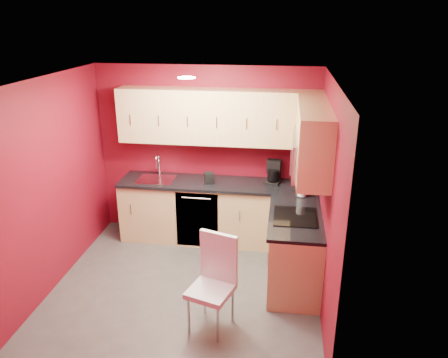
% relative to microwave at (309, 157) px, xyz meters
% --- Properties ---
extents(floor, '(3.20, 3.20, 0.00)m').
position_rel_microwave_xyz_m(floor, '(-1.39, -0.20, -1.66)').
color(floor, '#4A4845').
rests_on(floor, ground).
extents(ceiling, '(3.20, 3.20, 0.00)m').
position_rel_microwave_xyz_m(ceiling, '(-1.39, -0.20, 0.84)').
color(ceiling, white).
rests_on(ceiling, wall_back).
extents(wall_back, '(3.20, 0.00, 3.20)m').
position_rel_microwave_xyz_m(wall_back, '(-1.39, 1.30, -0.41)').
color(wall_back, maroon).
rests_on(wall_back, floor).
extents(wall_front, '(3.20, 0.00, 3.20)m').
position_rel_microwave_xyz_m(wall_front, '(-1.39, -1.70, -0.41)').
color(wall_front, maroon).
rests_on(wall_front, floor).
extents(wall_left, '(0.00, 3.00, 3.00)m').
position_rel_microwave_xyz_m(wall_left, '(-2.99, -0.20, -0.41)').
color(wall_left, maroon).
rests_on(wall_left, floor).
extents(wall_right, '(0.00, 3.00, 3.00)m').
position_rel_microwave_xyz_m(wall_right, '(0.21, -0.20, -0.41)').
color(wall_right, maroon).
rests_on(wall_right, floor).
extents(base_cabinets_back, '(2.80, 0.60, 0.87)m').
position_rel_microwave_xyz_m(base_cabinets_back, '(-1.19, 1.00, -1.22)').
color(base_cabinets_back, tan).
rests_on(base_cabinets_back, floor).
extents(base_cabinets_right, '(0.60, 1.30, 0.87)m').
position_rel_microwave_xyz_m(base_cabinets_right, '(-0.09, 0.05, -1.22)').
color(base_cabinets_right, tan).
rests_on(base_cabinets_right, floor).
extents(countertop_back, '(2.80, 0.63, 0.04)m').
position_rel_microwave_xyz_m(countertop_back, '(-1.19, 0.99, -0.77)').
color(countertop_back, black).
rests_on(countertop_back, base_cabinets_back).
extents(countertop_right, '(0.63, 1.27, 0.04)m').
position_rel_microwave_xyz_m(countertop_right, '(-0.11, 0.04, -0.77)').
color(countertop_right, black).
rests_on(countertop_right, base_cabinets_right).
extents(upper_cabinets_back, '(2.80, 0.35, 0.75)m').
position_rel_microwave_xyz_m(upper_cabinets_back, '(-1.19, 1.13, 0.17)').
color(upper_cabinets_back, '#DCB57C').
rests_on(upper_cabinets_back, wall_back).
extents(upper_cabinets_right, '(0.35, 1.55, 0.75)m').
position_rel_microwave_xyz_m(upper_cabinets_right, '(0.03, 0.24, 0.23)').
color(upper_cabinets_right, '#DCB57C').
rests_on(upper_cabinets_right, wall_right).
extents(microwave, '(0.42, 0.76, 0.42)m').
position_rel_microwave_xyz_m(microwave, '(0.00, 0.00, 0.00)').
color(microwave, silver).
rests_on(microwave, upper_cabinets_right).
extents(cooktop, '(0.50, 0.55, 0.01)m').
position_rel_microwave_xyz_m(cooktop, '(-0.11, 0.00, -0.74)').
color(cooktop, black).
rests_on(cooktop, countertop_right).
extents(sink, '(0.52, 0.42, 0.35)m').
position_rel_microwave_xyz_m(sink, '(-2.09, 1.00, -0.72)').
color(sink, silver).
rests_on(sink, countertop_back).
extents(dishwasher_front, '(0.60, 0.02, 0.82)m').
position_rel_microwave_xyz_m(dishwasher_front, '(-1.44, 0.71, -1.22)').
color(dishwasher_front, black).
rests_on(dishwasher_front, base_cabinets_back).
extents(downlight, '(0.20, 0.20, 0.01)m').
position_rel_microwave_xyz_m(downlight, '(-1.39, 0.10, 0.82)').
color(downlight, white).
rests_on(downlight, ceiling).
extents(coffee_maker, '(0.23, 0.28, 0.32)m').
position_rel_microwave_xyz_m(coffee_maker, '(-0.42, 1.08, -0.59)').
color(coffee_maker, black).
rests_on(coffee_maker, countertop_back).
extents(napkin_holder, '(0.17, 0.17, 0.15)m').
position_rel_microwave_xyz_m(napkin_holder, '(-1.31, 0.96, -0.68)').
color(napkin_holder, black).
rests_on(napkin_holder, countertop_back).
extents(paper_towel, '(0.19, 0.19, 0.27)m').
position_rel_microwave_xyz_m(paper_towel, '(-0.03, 0.65, -0.61)').
color(paper_towel, white).
rests_on(paper_towel, countertop_right).
extents(dining_chair, '(0.53, 0.55, 1.04)m').
position_rel_microwave_xyz_m(dining_chair, '(-0.96, -0.95, -1.14)').
color(dining_chair, silver).
rests_on(dining_chair, floor).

